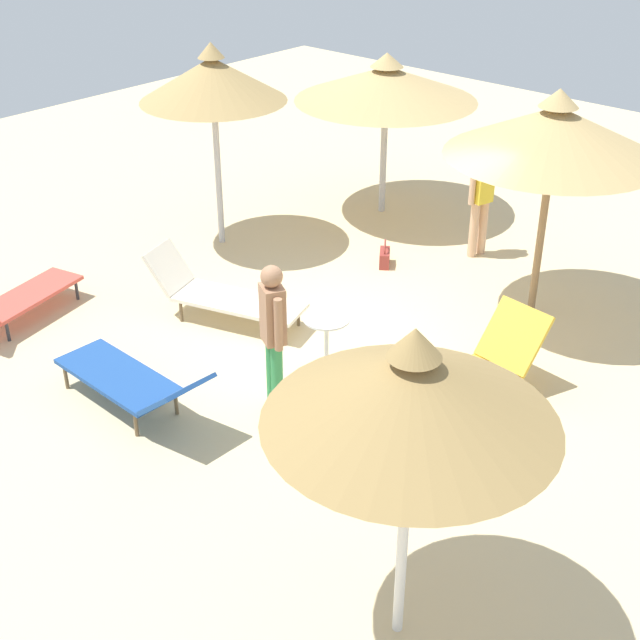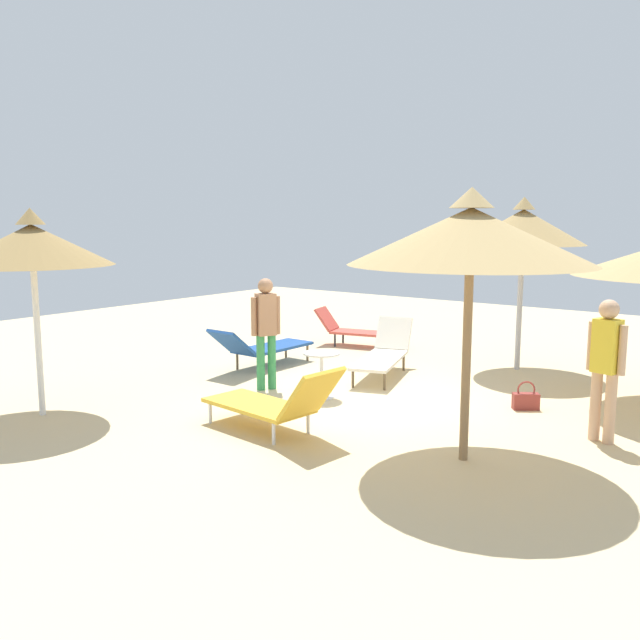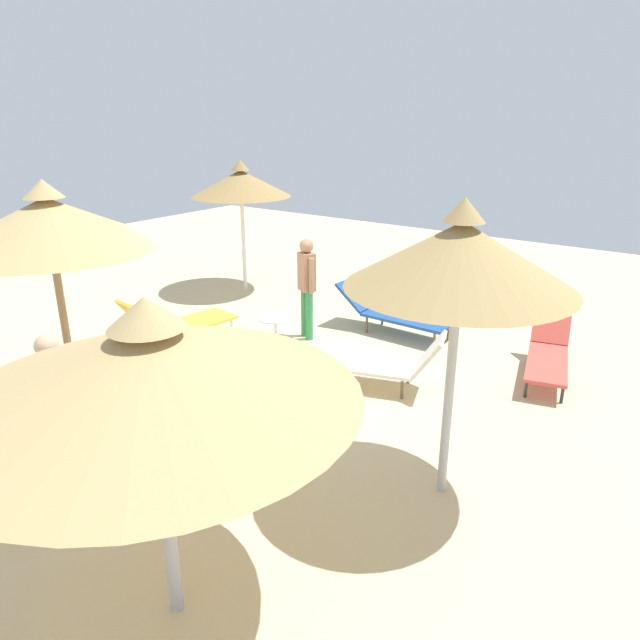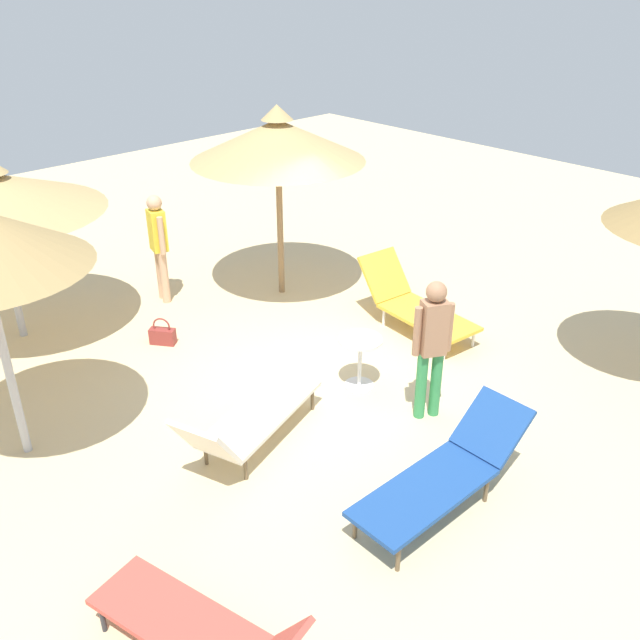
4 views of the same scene
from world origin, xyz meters
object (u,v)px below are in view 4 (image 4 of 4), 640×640
(lounge_chair_far_right, at_px, (445,472))
(lounge_chair_back, at_px, (201,630))
(handbag, at_px, (162,335))
(parasol_umbrella_edge, at_px, (278,140))
(person_standing_near_left, at_px, (159,241))
(lounge_chair_far_left, at_px, (413,303))
(side_table_round, at_px, (360,354))
(person_standing_edge, at_px, (432,341))
(lounge_chair_near_right, at_px, (248,420))

(lounge_chair_far_right, height_order, lounge_chair_back, lounge_chair_far_right)
(lounge_chair_far_right, distance_m, handbag, 4.75)
(parasol_umbrella_edge, bearing_deg, handbag, -176.49)
(person_standing_near_left, bearing_deg, parasol_umbrella_edge, -34.57)
(lounge_chair_far_left, bearing_deg, handbag, 144.01)
(parasol_umbrella_edge, height_order, side_table_round, parasol_umbrella_edge)
(parasol_umbrella_edge, relative_size, lounge_chair_far_right, 1.40)
(person_standing_edge, bearing_deg, handbag, 110.15)
(lounge_chair_far_left, bearing_deg, side_table_round, -162.27)
(parasol_umbrella_edge, distance_m, side_table_round, 3.64)
(lounge_chair_near_right, bearing_deg, parasol_umbrella_edge, 44.10)
(lounge_chair_far_left, xyz_separation_m, person_standing_edge, (-1.58, -1.54, 0.61))
(lounge_chair_far_left, distance_m, lounge_chair_near_right, 3.56)
(lounge_chair_back, bearing_deg, lounge_chair_near_right, 43.93)
(lounge_chair_near_right, xyz_separation_m, handbag, (0.58, 2.70, -0.25))
(lounge_chair_near_right, bearing_deg, lounge_chair_back, -136.07)
(lounge_chair_far_left, height_order, handbag, lounge_chair_far_left)
(lounge_chair_far_left, height_order, person_standing_edge, person_standing_edge)
(lounge_chair_far_right, distance_m, person_standing_near_left, 6.00)
(parasol_umbrella_edge, bearing_deg, side_table_round, -111.81)
(handbag, bearing_deg, person_standing_edge, -69.85)
(person_standing_edge, xyz_separation_m, person_standing_near_left, (-0.54, 4.88, -0.02))
(lounge_chair_far_right, relative_size, lounge_chair_back, 1.11)
(person_standing_edge, height_order, person_standing_near_left, person_standing_edge)
(person_standing_edge, distance_m, person_standing_near_left, 4.91)
(lounge_chair_far_right, height_order, side_table_round, lounge_chair_far_right)
(parasol_umbrella_edge, height_order, handbag, parasol_umbrella_edge)
(handbag, bearing_deg, lounge_chair_near_right, -102.18)
(lounge_chair_far_right, height_order, lounge_chair_far_left, lounge_chair_far_left)
(parasol_umbrella_edge, distance_m, lounge_chair_near_right, 4.59)
(lounge_chair_far_right, height_order, person_standing_edge, person_standing_edge)
(handbag, relative_size, side_table_round, 0.59)
(handbag, distance_m, side_table_round, 2.96)
(lounge_chair_far_left, height_order, lounge_chair_back, lounge_chair_far_left)
(parasol_umbrella_edge, xyz_separation_m, person_standing_near_left, (-1.55, 1.07, -1.48))
(lounge_chair_far_left, xyz_separation_m, handbag, (-2.93, 2.13, -0.27))
(lounge_chair_near_right, bearing_deg, person_standing_edge, -26.60)
(lounge_chair_near_right, relative_size, side_table_round, 3.15)
(parasol_umbrella_edge, height_order, lounge_chair_far_right, parasol_umbrella_edge)
(lounge_chair_far_right, distance_m, lounge_chair_back, 2.76)
(lounge_chair_back, distance_m, side_table_round, 4.15)
(lounge_chair_far_left, bearing_deg, lounge_chair_near_right, -170.76)
(lounge_chair_near_right, bearing_deg, lounge_chair_far_right, -67.33)
(side_table_round, bearing_deg, person_standing_near_left, 96.22)
(lounge_chair_far_right, xyz_separation_m, handbag, (-0.27, 4.73, -0.27))
(lounge_chair_near_right, height_order, handbag, lounge_chair_near_right)
(lounge_chair_far_left, bearing_deg, lounge_chair_far_right, -135.61)
(lounge_chair_far_right, distance_m, side_table_round, 2.27)
(person_standing_edge, bearing_deg, side_table_round, 96.96)
(lounge_chair_near_right, bearing_deg, handbag, 77.82)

